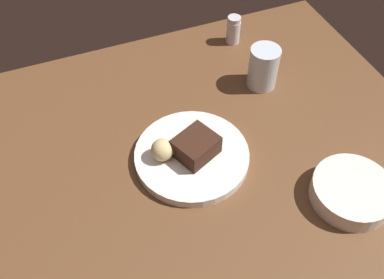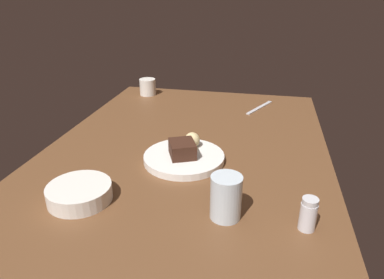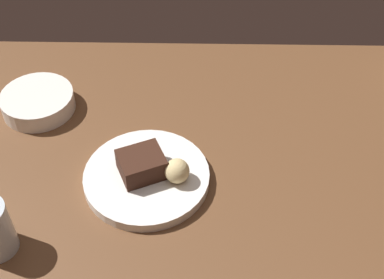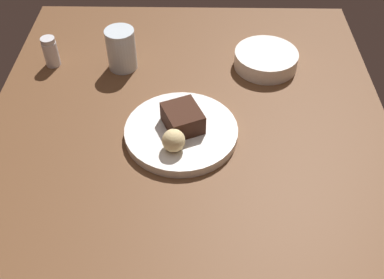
# 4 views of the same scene
# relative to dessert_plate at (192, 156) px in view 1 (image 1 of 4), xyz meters

# --- Properties ---
(dining_table) EXTENTS (1.20, 0.84, 0.03)m
(dining_table) POSITION_rel_dessert_plate_xyz_m (0.09, 0.01, -0.02)
(dining_table) COLOR brown
(dining_table) RESTS_ON ground
(dessert_plate) EXTENTS (0.23, 0.23, 0.02)m
(dessert_plate) POSITION_rel_dessert_plate_xyz_m (0.00, 0.00, 0.00)
(dessert_plate) COLOR white
(dessert_plate) RESTS_ON dining_table
(chocolate_cake_slice) EXTENTS (0.10, 0.09, 0.04)m
(chocolate_cake_slice) POSITION_rel_dessert_plate_xyz_m (-0.01, 0.00, 0.03)
(chocolate_cake_slice) COLOR #381E14
(chocolate_cake_slice) RESTS_ON dessert_plate
(bread_roll) EXTENTS (0.04, 0.04, 0.04)m
(bread_roll) POSITION_rel_dessert_plate_xyz_m (0.06, -0.01, 0.03)
(bread_roll) COLOR #DBC184
(bread_roll) RESTS_ON dessert_plate
(salt_shaker) EXTENTS (0.03, 0.03, 0.07)m
(salt_shaker) POSITION_rel_dessert_plate_xyz_m (-0.24, -0.31, 0.03)
(salt_shaker) COLOR silver
(salt_shaker) RESTS_ON dining_table
(water_glass) EXTENTS (0.07, 0.07, 0.10)m
(water_glass) POSITION_rel_dessert_plate_xyz_m (-0.23, -0.15, 0.04)
(water_glass) COLOR silver
(water_glass) RESTS_ON dining_table
(side_bowl) EXTENTS (0.15, 0.15, 0.04)m
(side_bowl) POSITION_rel_dessert_plate_xyz_m (-0.24, 0.19, 0.01)
(side_bowl) COLOR white
(side_bowl) RESTS_ON dining_table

